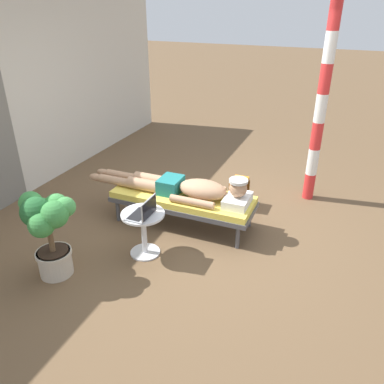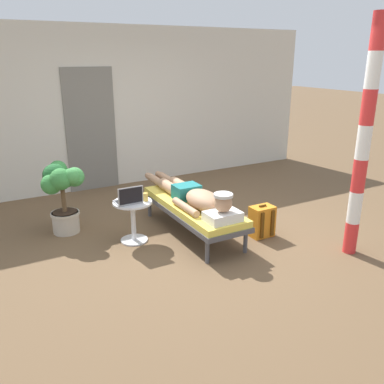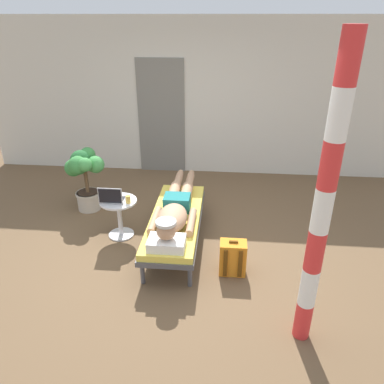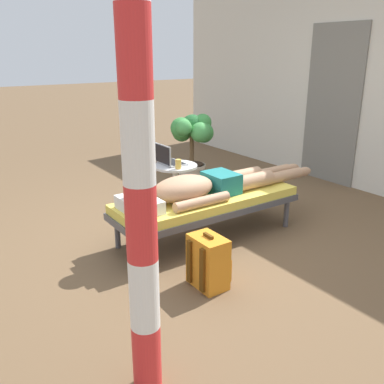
# 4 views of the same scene
# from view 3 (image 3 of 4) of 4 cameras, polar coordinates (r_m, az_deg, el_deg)

# --- Properties ---
(ground_plane) EXTENTS (40.00, 40.00, 0.00)m
(ground_plane) POSITION_cam_3_polar(r_m,az_deg,el_deg) (4.66, -3.06, -9.29)
(ground_plane) COLOR brown
(house_wall_back) EXTENTS (7.60, 0.20, 2.70)m
(house_wall_back) POSITION_cam_3_polar(r_m,az_deg,el_deg) (6.68, 0.29, 14.42)
(house_wall_back) COLOR beige
(house_wall_back) RESTS_ON ground
(house_door_panel) EXTENTS (0.84, 0.03, 2.04)m
(house_door_panel) POSITION_cam_3_polar(r_m,az_deg,el_deg) (6.73, -4.81, 11.52)
(house_door_panel) COLOR slate
(house_door_panel) RESTS_ON ground
(lounge_chair) EXTENTS (0.62, 1.81, 0.42)m
(lounge_chair) POSITION_cam_3_polar(r_m,az_deg,el_deg) (4.62, -2.58, -4.46)
(lounge_chair) COLOR #4C4C51
(lounge_chair) RESTS_ON ground
(person_reclining) EXTENTS (0.53, 2.17, 0.33)m
(person_reclining) POSITION_cam_3_polar(r_m,az_deg,el_deg) (4.51, -2.69, -2.78)
(person_reclining) COLOR white
(person_reclining) RESTS_ON lounge_chair
(side_table) EXTENTS (0.48, 0.48, 0.52)m
(side_table) POSITION_cam_3_polar(r_m,az_deg,el_deg) (4.89, -11.30, -3.05)
(side_table) COLOR silver
(side_table) RESTS_ON ground
(laptop) EXTENTS (0.31, 0.24, 0.23)m
(laptop) POSITION_cam_3_polar(r_m,az_deg,el_deg) (4.76, -12.39, -0.92)
(laptop) COLOR #A5A8AD
(laptop) RESTS_ON side_table
(drink_glass) EXTENTS (0.06, 0.06, 0.10)m
(drink_glass) POSITION_cam_3_polar(r_m,az_deg,el_deg) (4.70, -9.96, -1.15)
(drink_glass) COLOR gold
(drink_glass) RESTS_ON side_table
(backpack) EXTENTS (0.30, 0.26, 0.42)m
(backpack) POSITION_cam_3_polar(r_m,az_deg,el_deg) (4.24, 6.38, -10.16)
(backpack) COLOR orange
(backpack) RESTS_ON ground
(potted_plant) EXTENTS (0.56, 0.57, 0.93)m
(potted_plant) POSITION_cam_3_polar(r_m,az_deg,el_deg) (5.59, -16.33, 2.97)
(potted_plant) COLOR #BFB29E
(potted_plant) RESTS_ON ground
(porch_post) EXTENTS (0.15, 0.15, 2.63)m
(porch_post) POSITION_cam_3_polar(r_m,az_deg,el_deg) (3.00, 19.67, -2.74)
(porch_post) COLOR red
(porch_post) RESTS_ON ground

